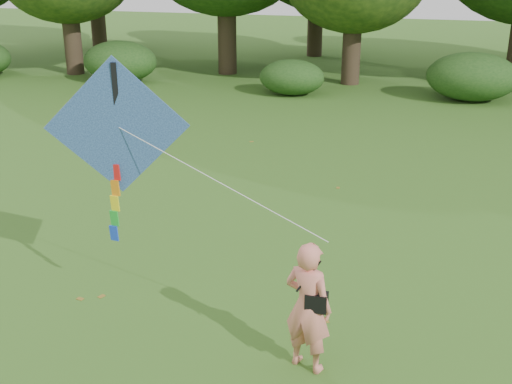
# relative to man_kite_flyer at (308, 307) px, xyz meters

# --- Properties ---
(ground) EXTENTS (100.00, 100.00, 0.00)m
(ground) POSITION_rel_man_kite_flyer_xyz_m (-0.16, 0.75, -0.97)
(ground) COLOR #265114
(ground) RESTS_ON ground
(man_kite_flyer) EXTENTS (0.82, 0.67, 1.94)m
(man_kite_flyer) POSITION_rel_man_kite_flyer_xyz_m (0.00, 0.00, 0.00)
(man_kite_flyer) COLOR #E17C69
(man_kite_flyer) RESTS_ON ground
(crossbody_bag) EXTENTS (0.43, 0.20, 0.74)m
(crossbody_bag) POSITION_rel_man_kite_flyer_xyz_m (0.12, -0.03, 0.13)
(crossbody_bag) COLOR black
(crossbody_bag) RESTS_ON ground
(flying_kite) EXTENTS (4.35, 1.21, 2.97)m
(flying_kite) POSITION_rel_man_kite_flyer_xyz_m (-3.09, 0.77, 2.08)
(flying_kite) COLOR #285CAF
(flying_kite) RESTS_ON ground
(shrub_band) EXTENTS (39.15, 3.22, 1.88)m
(shrub_band) POSITION_rel_man_kite_flyer_xyz_m (-0.88, 18.35, -0.11)
(shrub_band) COLOR #264919
(shrub_band) RESTS_ON ground
(fallen_leaves) EXTENTS (9.87, 15.53, 0.01)m
(fallen_leaves) POSITION_rel_man_kite_flyer_xyz_m (-0.14, 2.16, -0.96)
(fallen_leaves) COLOR olive
(fallen_leaves) RESTS_ON ground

